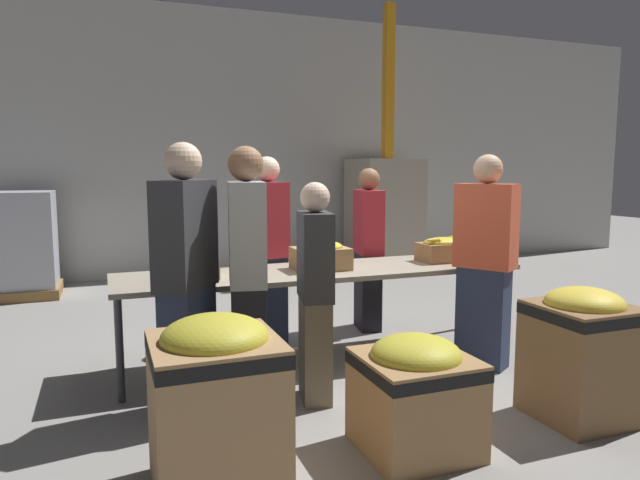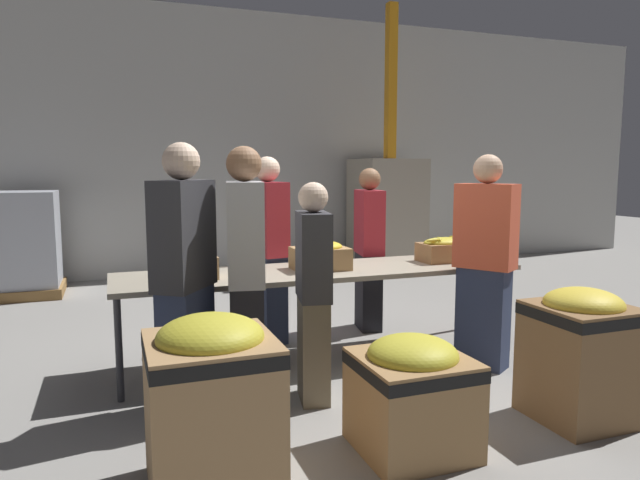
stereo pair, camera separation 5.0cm
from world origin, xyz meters
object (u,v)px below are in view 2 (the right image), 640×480
banana_box_1 (320,255)px  donation_bin_1 (412,391)px  volunteer_3 (268,251)px  volunteer_5 (485,263)px  banana_box_2 (444,249)px  volunteer_4 (313,294)px  support_pillar (390,143)px  donation_bin_0 (212,398)px  volunteer_2 (369,250)px  banana_box_0 (191,263)px  pallet_stack_0 (22,245)px  donation_bin_2 (581,350)px  sorting_table (322,274)px  volunteer_0 (185,282)px  volunteer_1 (246,278)px  pallet_stack_1 (387,216)px

banana_box_1 → donation_bin_1: banana_box_1 is taller
volunteer_3 → volunteer_5: bearing=39.3°
banana_box_2 → volunteer_4: volunteer_4 is taller
banana_box_1 → volunteer_4: (-0.34, -0.78, -0.14)m
banana_box_2 → support_pillar: size_ratio=0.12×
volunteer_3 → donation_bin_0: volunteer_3 is taller
banana_box_2 → support_pillar: support_pillar is taller
volunteer_2 → banana_box_0: bearing=-56.8°
banana_box_2 → volunteer_5: bearing=-91.2°
volunteer_3 → pallet_stack_0: bearing=-150.0°
volunteer_4 → donation_bin_2: 1.77m
volunteer_4 → donation_bin_0: (-0.85, -0.88, -0.28)m
sorting_table → volunteer_0: 1.41m
volunteer_0 → donation_bin_2: size_ratio=2.07×
volunteer_3 → volunteer_4: volunteer_3 is taller
sorting_table → volunteer_2: size_ratio=2.09×
support_pillar → pallet_stack_0: support_pillar is taller
pallet_stack_0 → donation_bin_1: bearing=-63.5°
volunteer_1 → pallet_stack_1: (3.27, 4.37, -0.00)m
pallet_stack_1 → banana_box_0: bearing=-133.5°
volunteer_2 → donation_bin_0: (-1.97, -2.38, -0.33)m
volunteer_3 → volunteer_5: size_ratio=1.00×
banana_box_1 → volunteer_4: 0.86m
volunteer_1 → pallet_stack_0: volunteer_1 is taller
volunteer_2 → pallet_stack_1: bearing=161.2°
banana_box_0 → banana_box_1: 1.07m
banana_box_1 → volunteer_0: bearing=-149.5°
donation_bin_0 → volunteer_2: bearing=50.4°
support_pillar → donation_bin_2: bearing=-103.1°
banana_box_1 → volunteer_5: bearing=-27.4°
sorting_table → volunteer_2: volunteer_2 is taller
banana_box_2 → donation_bin_0: bearing=-145.1°
volunteer_4 → volunteer_5: 1.53m
volunteer_2 → donation_bin_0: 3.11m
volunteer_1 → donation_bin_2: volunteer_1 is taller
pallet_stack_0 → pallet_stack_1: bearing=0.8°
volunteer_4 → pallet_stack_0: bearing=39.5°
volunteer_3 → pallet_stack_1: size_ratio=0.97×
donation_bin_1 → banana_box_0: bearing=121.9°
volunteer_0 → volunteer_4: 0.87m
volunteer_4 → banana_box_0: bearing=55.7°
banana_box_1 → support_pillar: support_pillar is taller
sorting_table → support_pillar: (2.30, 3.30, 1.27)m
volunteer_0 → volunteer_5: bearing=-52.9°
donation_bin_1 → support_pillar: support_pillar is taller
volunteer_1 → pallet_stack_0: (-1.92, 4.30, -0.22)m
banana_box_0 → banana_box_1: same height
sorting_table → volunteer_5: size_ratio=1.96×
sorting_table → donation_bin_0: size_ratio=3.77×
banana_box_2 → volunteer_4: 1.73m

